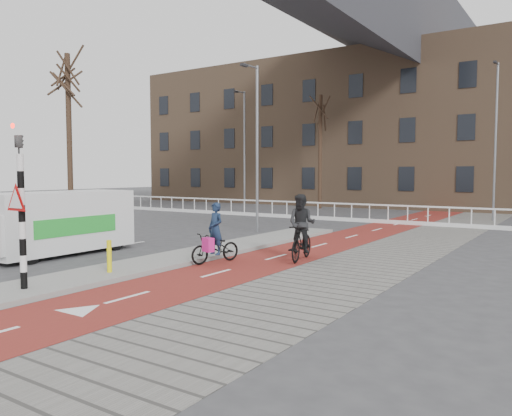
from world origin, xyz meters
The scene contains 16 objects.
ground centered at (0.00, 0.00, 0.00)m, with size 120.00×120.00×0.00m, color #38383A.
bike_lane centered at (1.50, 10.00, 0.01)m, with size 2.50×60.00×0.01m, color maroon.
sidewalk centered at (4.30, 10.00, 0.01)m, with size 3.00×60.00×0.01m, color slate.
curb_island centered at (-0.70, 4.00, 0.06)m, with size 1.80×16.00×0.12m, color gray.
traffic_signal centered at (-0.60, -2.02, 1.99)m, with size 0.80×0.80×3.68m.
bollard centered at (-0.48, 0.20, 0.52)m, with size 0.12×0.12×0.81m, color yellow.
cyclist_near centered at (0.55, 3.19, 0.59)m, with size 1.00×1.74×1.74m.
cyclist_far centered at (2.45, 4.89, 0.82)m, with size 0.95×1.90×1.97m.
van centered at (-4.58, 1.66, 1.06)m, with size 1.95×4.69×2.00m.
railing centered at (-5.00, 17.00, 0.31)m, with size 28.00×0.10×0.99m.
townhouse_row centered at (-3.00, 32.00, 7.81)m, with size 46.00×10.00×15.90m.
tree_left centered at (-12.03, 7.59, 4.23)m, with size 0.27×0.27×8.45m, color black.
tree_mid centered at (-6.91, 25.21, 4.14)m, with size 0.28×0.28×8.29m, color black.
streetlight_near centered at (-2.69, 10.34, 3.63)m, with size 0.12×0.12×7.25m, color slate.
streetlight_left centered at (-10.12, 20.08, 4.06)m, with size 0.12×0.12×8.13m, color slate.
streetlight_right centered at (5.31, 21.52, 4.23)m, with size 0.12×0.12×8.45m, color slate.
Camera 1 is at (9.38, -8.08, 2.60)m, focal length 35.00 mm.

